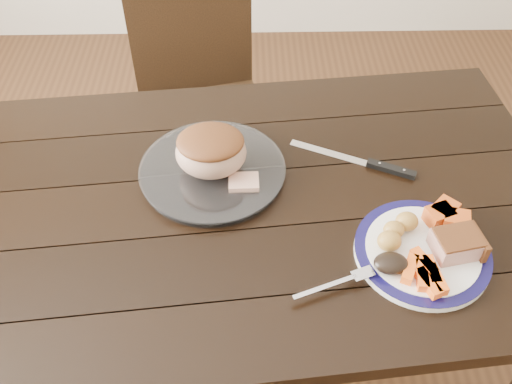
{
  "coord_description": "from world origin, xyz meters",
  "views": [
    {
      "loc": [
        0.06,
        -0.89,
        1.72
      ],
      "look_at": [
        0.08,
        -0.02,
        0.8
      ],
      "focal_mm": 40.0,
      "sensor_mm": 36.0,
      "label": 1
    }
  ],
  "objects_px": {
    "pork_slice": "(456,244)",
    "chair_far": "(200,91)",
    "serving_platter": "(213,172)",
    "roast_joint": "(211,153)",
    "carving_knife": "(375,165)",
    "dinner_plate": "(422,252)",
    "fork": "(340,282)",
    "dining_table": "(223,227)"
  },
  "relations": [
    {
      "from": "dinner_plate",
      "to": "chair_far",
      "type": "bearing_deg",
      "value": 120.34
    },
    {
      "from": "dining_table",
      "to": "chair_far",
      "type": "xyz_separation_m",
      "value": [
        -0.1,
        0.74,
        -0.13
      ]
    },
    {
      "from": "chair_far",
      "to": "pork_slice",
      "type": "bearing_deg",
      "value": 109.28
    },
    {
      "from": "serving_platter",
      "to": "roast_joint",
      "type": "relative_size",
      "value": 2.05
    },
    {
      "from": "serving_platter",
      "to": "roast_joint",
      "type": "bearing_deg",
      "value": -90.0
    },
    {
      "from": "dining_table",
      "to": "pork_slice",
      "type": "xyz_separation_m",
      "value": [
        0.49,
        -0.17,
        0.13
      ]
    },
    {
      "from": "chair_far",
      "to": "dinner_plate",
      "type": "relative_size",
      "value": 3.26
    },
    {
      "from": "dinner_plate",
      "to": "serving_platter",
      "type": "bearing_deg",
      "value": 150.66
    },
    {
      "from": "roast_joint",
      "to": "carving_knife",
      "type": "height_order",
      "value": "roast_joint"
    },
    {
      "from": "serving_platter",
      "to": "fork",
      "type": "bearing_deg",
      "value": -51.45
    },
    {
      "from": "dinner_plate",
      "to": "pork_slice",
      "type": "xyz_separation_m",
      "value": [
        0.06,
        -0.01,
        0.03
      ]
    },
    {
      "from": "roast_joint",
      "to": "dinner_plate",
      "type": "bearing_deg",
      "value": -29.34
    },
    {
      "from": "fork",
      "to": "chair_far",
      "type": "bearing_deg",
      "value": 88.45
    },
    {
      "from": "serving_platter",
      "to": "pork_slice",
      "type": "height_order",
      "value": "pork_slice"
    },
    {
      "from": "pork_slice",
      "to": "roast_joint",
      "type": "height_order",
      "value": "roast_joint"
    },
    {
      "from": "dining_table",
      "to": "pork_slice",
      "type": "distance_m",
      "value": 0.54
    },
    {
      "from": "dinner_plate",
      "to": "pork_slice",
      "type": "bearing_deg",
      "value": -4.76
    },
    {
      "from": "serving_platter",
      "to": "carving_knife",
      "type": "bearing_deg",
      "value": 2.61
    },
    {
      "from": "fork",
      "to": "roast_joint",
      "type": "relative_size",
      "value": 1.03
    },
    {
      "from": "pork_slice",
      "to": "chair_far",
      "type": "bearing_deg",
      "value": 123.11
    },
    {
      "from": "fork",
      "to": "carving_knife",
      "type": "distance_m",
      "value": 0.38
    },
    {
      "from": "dining_table",
      "to": "dinner_plate",
      "type": "xyz_separation_m",
      "value": [
        0.43,
        -0.16,
        0.1
      ]
    },
    {
      "from": "serving_platter",
      "to": "carving_knife",
      "type": "relative_size",
      "value": 1.14
    },
    {
      "from": "serving_platter",
      "to": "carving_knife",
      "type": "xyz_separation_m",
      "value": [
        0.4,
        0.02,
        -0.0
      ]
    },
    {
      "from": "pork_slice",
      "to": "carving_knife",
      "type": "distance_m",
      "value": 0.3
    },
    {
      "from": "fork",
      "to": "dining_table",
      "type": "bearing_deg",
      "value": 114.18
    },
    {
      "from": "dinner_plate",
      "to": "pork_slice",
      "type": "relative_size",
      "value": 3.04
    },
    {
      "from": "pork_slice",
      "to": "roast_joint",
      "type": "distance_m",
      "value": 0.58
    },
    {
      "from": "pork_slice",
      "to": "carving_knife",
      "type": "xyz_separation_m",
      "value": [
        -0.12,
        0.28,
        -0.04
      ]
    },
    {
      "from": "fork",
      "to": "serving_platter",
      "type": "bearing_deg",
      "value": 107.79
    },
    {
      "from": "carving_knife",
      "to": "chair_far",
      "type": "bearing_deg",
      "value": 151.89
    },
    {
      "from": "dining_table",
      "to": "carving_knife",
      "type": "bearing_deg",
      "value": 16.05
    },
    {
      "from": "roast_joint",
      "to": "carving_knife",
      "type": "relative_size",
      "value": 0.56
    },
    {
      "from": "pork_slice",
      "to": "fork",
      "type": "bearing_deg",
      "value": -163.29
    },
    {
      "from": "fork",
      "to": "roast_joint",
      "type": "xyz_separation_m",
      "value": [
        -0.27,
        0.33,
        0.05
      ]
    },
    {
      "from": "dinner_plate",
      "to": "roast_joint",
      "type": "distance_m",
      "value": 0.52
    },
    {
      "from": "roast_joint",
      "to": "pork_slice",
      "type": "bearing_deg",
      "value": -26.7
    },
    {
      "from": "serving_platter",
      "to": "roast_joint",
      "type": "distance_m",
      "value": 0.06
    },
    {
      "from": "pork_slice",
      "to": "fork",
      "type": "distance_m",
      "value": 0.26
    },
    {
      "from": "roast_joint",
      "to": "carving_knife",
      "type": "distance_m",
      "value": 0.4
    },
    {
      "from": "dining_table",
      "to": "carving_knife",
      "type": "xyz_separation_m",
      "value": [
        0.37,
        0.11,
        0.1
      ]
    },
    {
      "from": "serving_platter",
      "to": "pork_slice",
      "type": "distance_m",
      "value": 0.58
    }
  ]
}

